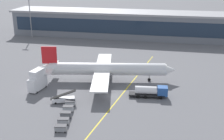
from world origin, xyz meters
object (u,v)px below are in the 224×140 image
at_px(catering_lift, 37,80).
at_px(baggage_cart_4, 70,103).
at_px(baggage_cart_0, 61,128).
at_px(baggage_cart_1, 63,121).
at_px(fuel_tanker, 151,91).
at_px(main_airliner, 106,69).
at_px(baggage_cart_2, 66,114).
at_px(baggage_cart_3, 68,108).
at_px(belt_loader, 63,99).

height_order(catering_lift, baggage_cart_4, catering_lift).
bearing_deg(baggage_cart_0, baggage_cart_1, 99.83).
relative_size(fuel_tanker, baggage_cart_0, 3.83).
xyz_separation_m(main_airliner, catering_lift, (-18.37, -11.22, -0.94)).
relative_size(baggage_cart_2, baggage_cart_3, 1.00).
xyz_separation_m(fuel_tanker, baggage_cart_2, (-19.38, -16.02, -0.96)).
bearing_deg(baggage_cart_4, fuel_tanker, 25.39).
bearing_deg(belt_loader, main_airliner, 66.27).
relative_size(belt_loader, baggage_cart_2, 2.41).
bearing_deg(baggage_cart_0, baggage_cart_4, 99.83).
bearing_deg(fuel_tanker, main_airliner, 147.10).
relative_size(main_airliner, fuel_tanker, 4.02).
relative_size(catering_lift, belt_loader, 1.02).
bearing_deg(catering_lift, main_airliner, 31.40).
relative_size(baggage_cart_1, baggage_cart_3, 1.00).
bearing_deg(baggage_cart_1, catering_lift, 129.47).
relative_size(main_airliner, catering_lift, 6.22).
bearing_deg(belt_loader, baggage_cart_1, -69.60).
bearing_deg(belt_loader, baggage_cart_2, -65.67).
bearing_deg(fuel_tanker, baggage_cart_2, -140.42).
height_order(main_airliner, fuel_tanker, main_airliner).
bearing_deg(baggage_cart_2, catering_lift, 133.97).
distance_m(main_airliner, baggage_cart_1, 29.32).
bearing_deg(baggage_cart_1, baggage_cart_3, 99.83).
relative_size(fuel_tanker, baggage_cart_4, 3.83).
bearing_deg(main_airliner, catering_lift, -148.60).
distance_m(catering_lift, belt_loader, 12.63).
xyz_separation_m(main_airliner, baggage_cart_3, (-4.90, -22.59, -3.23)).
bearing_deg(belt_loader, fuel_tanker, 19.73).
relative_size(baggage_cart_3, baggage_cart_4, 1.00).
distance_m(catering_lift, baggage_cart_4, 15.49).
bearing_deg(baggage_cart_2, belt_loader, 114.33).
height_order(belt_loader, baggage_cart_0, belt_loader).
xyz_separation_m(main_airliner, baggage_cart_2, (-4.36, -25.74, -3.23)).
relative_size(fuel_tanker, belt_loader, 1.58).
distance_m(main_airliner, baggage_cart_2, 26.31).
height_order(catering_lift, baggage_cart_2, catering_lift).
xyz_separation_m(main_airliner, belt_loader, (-7.88, -17.94, -3.02)).
bearing_deg(baggage_cart_0, fuel_tanker, 50.68).
relative_size(catering_lift, baggage_cart_0, 2.47).
distance_m(catering_lift, baggage_cart_1, 23.02).
bearing_deg(baggage_cart_0, catering_lift, 125.95).
relative_size(fuel_tanker, baggage_cart_2, 3.83).
distance_m(fuel_tanker, baggage_cart_0, 28.88).
distance_m(fuel_tanker, baggage_cart_4, 22.68).
height_order(fuel_tanker, baggage_cart_1, fuel_tanker).
bearing_deg(catering_lift, belt_loader, -32.67).
height_order(fuel_tanker, baggage_cart_2, fuel_tanker).
distance_m(fuel_tanker, baggage_cart_1, 26.90).
bearing_deg(baggage_cart_0, baggage_cart_2, 99.83).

